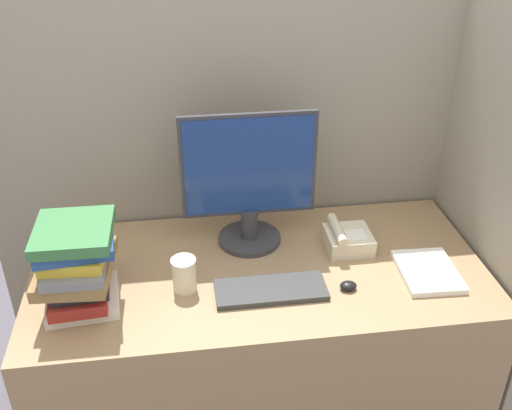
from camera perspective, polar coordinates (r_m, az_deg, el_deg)
name	(u,v)px	position (r m, az deg, el deg)	size (l,w,h in m)	color
cubicle_panel_rear	(244,194)	(2.45, -1.11, 1.04)	(2.00, 0.04, 1.69)	gray
cubicle_panel_right	(481,229)	(2.37, 20.68, -2.19)	(0.04, 0.82, 1.69)	gray
desk	(259,349)	(2.39, 0.27, -13.54)	(1.60, 0.76, 0.78)	#937551
monitor	(249,184)	(2.16, -0.67, 1.97)	(0.49, 0.24, 0.51)	#333338
keyboard	(271,290)	(2.02, 1.42, -8.10)	(0.37, 0.15, 0.02)	#333333
mouse	(348,286)	(2.06, 8.78, -7.61)	(0.06, 0.05, 0.03)	black
coffee_cup	(184,275)	(2.02, -6.85, -6.60)	(0.08, 0.08, 0.12)	beige
book_stack	(77,264)	(1.98, -16.68, -5.38)	(0.26, 0.31, 0.29)	silver
desk_telephone	(347,239)	(2.24, 8.66, -3.22)	(0.16, 0.18, 0.10)	beige
paper_pile	(428,271)	(2.19, 16.04, -6.11)	(0.21, 0.26, 0.02)	white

